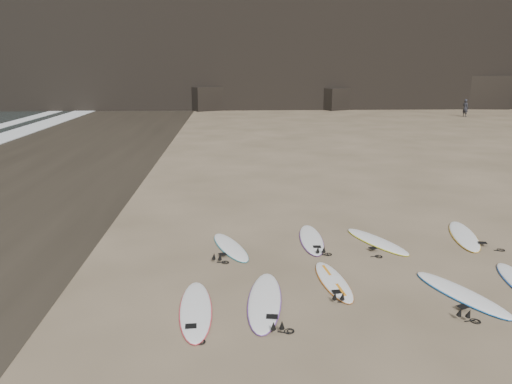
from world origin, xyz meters
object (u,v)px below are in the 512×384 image
(surfboard_1, at_px, (265,300))
(surfboard_3, at_px, (461,293))
(surfboard_5, at_px, (230,247))
(person_a, at_px, (465,108))
(surfboard_8, at_px, (464,235))
(surfboard_7, at_px, (377,241))
(surfboard_0, at_px, (196,309))
(surfboard_6, at_px, (311,239))
(surfboard_2, at_px, (333,281))

(surfboard_1, height_order, surfboard_3, surfboard_1)
(surfboard_5, xyz_separation_m, person_a, (22.28, 33.62, 0.78))
(surfboard_1, distance_m, surfboard_8, 7.07)
(surfboard_1, relative_size, surfboard_8, 1.04)
(surfboard_5, xyz_separation_m, surfboard_7, (4.06, 0.21, 0.00))
(surfboard_5, bearing_deg, surfboard_1, -96.40)
(surfboard_1, xyz_separation_m, person_a, (21.59, 36.82, 0.78))
(surfboard_0, distance_m, surfboard_1, 1.44)
(surfboard_3, xyz_separation_m, surfboard_7, (-0.87, 3.32, -0.00))
(surfboard_5, height_order, surfboard_8, surfboard_8)
(surfboard_1, distance_m, person_a, 42.69)
(surfboard_0, bearing_deg, person_a, 55.03)
(surfboard_3, xyz_separation_m, surfboard_6, (-2.65, 3.57, -0.00))
(surfboard_0, relative_size, surfboard_7, 1.06)
(surfboard_1, relative_size, surfboard_7, 1.13)
(surfboard_2, bearing_deg, surfboard_3, -22.67)
(surfboard_0, relative_size, surfboard_2, 1.16)
(surfboard_8, bearing_deg, surfboard_6, -165.55)
(surfboard_1, xyz_separation_m, surfboard_2, (1.63, 0.90, -0.01))
(surfboard_5, bearing_deg, surfboard_7, -15.57)
(surfboard_1, bearing_deg, person_a, 66.24)
(surfboard_5, bearing_deg, surfboard_3, -50.83)
(surfboard_7, bearing_deg, surfboard_0, -166.48)
(surfboard_1, height_order, person_a, person_a)
(surfboard_0, xyz_separation_m, surfboard_8, (7.40, 4.05, 0.00))
(surfboard_2, relative_size, surfboard_3, 0.88)
(surfboard_2, xyz_separation_m, person_a, (19.96, 35.93, 0.79))
(surfboard_3, bearing_deg, surfboard_1, 158.63)
(surfboard_6, bearing_deg, surfboard_8, 3.59)
(surfboard_2, distance_m, surfboard_3, 2.72)
(person_a, bearing_deg, surfboard_0, 123.94)
(surfboard_1, distance_m, surfboard_7, 4.80)
(surfboard_2, bearing_deg, surfboard_0, -163.95)
(surfboard_2, bearing_deg, surfboard_1, -156.85)
(surfboard_1, relative_size, surfboard_5, 1.19)
(surfboard_3, distance_m, surfboard_7, 3.43)
(surfboard_6, bearing_deg, surfboard_1, -110.49)
(surfboard_1, relative_size, surfboard_3, 1.08)
(surfboard_1, bearing_deg, surfboard_6, 73.35)
(surfboard_0, height_order, surfboard_1, surfboard_1)
(surfboard_6, bearing_deg, surfboard_7, -5.35)
(surfboard_1, bearing_deg, surfboard_2, 35.43)
(person_a, bearing_deg, surfboard_7, 127.09)
(person_a, bearing_deg, surfboard_2, 126.65)
(surfboard_1, xyz_separation_m, surfboard_6, (1.58, 3.67, -0.00))
(surfboard_3, bearing_deg, surfboard_7, 81.92)
(person_a, bearing_deg, surfboard_3, 130.41)
(surfboard_0, distance_m, surfboard_3, 5.65)
(surfboard_0, bearing_deg, surfboard_8, 25.47)
(surfboard_6, xyz_separation_m, surfboard_8, (4.42, 0.06, 0.00))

